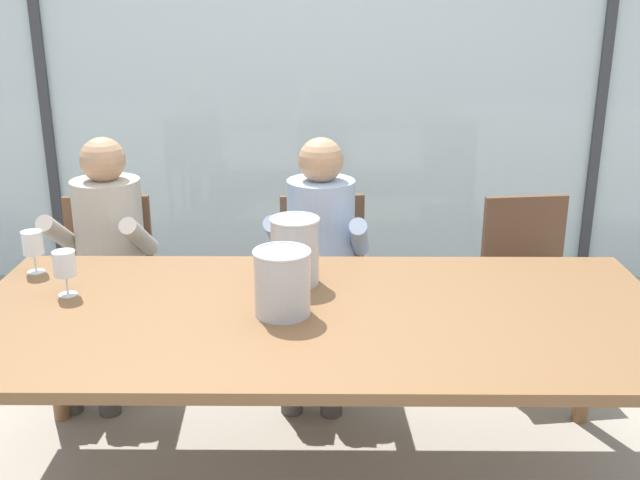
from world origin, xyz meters
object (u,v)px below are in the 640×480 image
at_px(ice_bucket_secondary, 295,250).
at_px(chair_left_of_center, 324,272).
at_px(ice_bucket_primary, 282,281).
at_px(wine_glass_by_left_taster, 33,245).
at_px(chair_near_curtain, 108,273).
at_px(chair_center, 529,273).
at_px(wine_glass_near_bucket, 65,266).
at_px(dining_table, 319,326).
at_px(person_beige_jumper, 105,249).
at_px(person_pale_blue_shirt, 319,249).

bearing_deg(ice_bucket_secondary, chair_left_of_center, 81.37).
relative_size(ice_bucket_primary, ice_bucket_secondary, 0.90).
distance_m(ice_bucket_secondary, wine_glass_by_left_taster, 1.06).
bearing_deg(chair_near_curtain, ice_bucket_primary, -51.94).
bearing_deg(chair_center, chair_left_of_center, 172.20).
height_order(chair_near_curtain, wine_glass_near_bucket, wine_glass_near_bucket).
height_order(chair_left_of_center, ice_bucket_primary, ice_bucket_primary).
xyz_separation_m(ice_bucket_primary, wine_glass_near_bucket, (-0.81, 0.16, -0.00)).
xyz_separation_m(dining_table, person_beige_jumper, (-1.01, 0.85, -0.00)).
distance_m(person_beige_jumper, person_pale_blue_shirt, 1.01).
relative_size(person_beige_jumper, wine_glass_by_left_taster, 6.83).
height_order(chair_center, person_pale_blue_shirt, person_pale_blue_shirt).
xyz_separation_m(chair_near_curtain, person_beige_jumper, (0.04, -0.12, 0.17)).
relative_size(person_beige_jumper, wine_glass_near_bucket, 6.83).
xyz_separation_m(chair_near_curtain, person_pale_blue_shirt, (1.04, -0.12, 0.17)).
bearing_deg(wine_glass_near_bucket, chair_near_curtain, 97.27).
distance_m(dining_table, wine_glass_by_left_taster, 1.23).
distance_m(chair_left_of_center, ice_bucket_secondary, 0.82).
distance_m(chair_near_curtain, wine_glass_near_bucket, 0.91).
distance_m(chair_center, ice_bucket_secondary, 1.38).
xyz_separation_m(person_pale_blue_shirt, ice_bucket_secondary, (-0.09, -0.58, 0.20)).
bearing_deg(chair_center, person_pale_blue_shirt, -179.51).
bearing_deg(dining_table, ice_bucket_primary, -169.50).
bearing_deg(person_beige_jumper, chair_center, 9.29).
xyz_separation_m(chair_center, ice_bucket_secondary, (-1.12, -0.72, 0.37)).
height_order(chair_left_of_center, person_beige_jumper, person_beige_jumper).
relative_size(dining_table, wine_glass_near_bucket, 14.47).
relative_size(chair_left_of_center, wine_glass_near_bucket, 4.99).
relative_size(ice_bucket_primary, wine_glass_near_bucket, 1.37).
xyz_separation_m(person_pale_blue_shirt, ice_bucket_primary, (-0.12, -0.87, 0.18)).
bearing_deg(ice_bucket_secondary, ice_bucket_primary, -96.35).
distance_m(chair_center, wine_glass_near_bucket, 2.17).
height_order(dining_table, wine_glass_near_bucket, wine_glass_near_bucket).
relative_size(dining_table, chair_center, 2.90).
relative_size(dining_table, person_pale_blue_shirt, 2.12).
relative_size(dining_table, person_beige_jumper, 2.12).
bearing_deg(person_beige_jumper, dining_table, -34.71).
distance_m(chair_near_curtain, chair_center, 2.07).
distance_m(chair_center, ice_bucket_primary, 1.58).
distance_m(chair_left_of_center, chair_center, 1.01).
height_order(chair_center, wine_glass_near_bucket, wine_glass_near_bucket).
height_order(dining_table, chair_near_curtain, chair_near_curtain).
height_order(person_beige_jumper, wine_glass_near_bucket, person_beige_jumper).
bearing_deg(wine_glass_near_bucket, person_beige_jumper, 95.66).
distance_m(person_pale_blue_shirt, ice_bucket_secondary, 0.62).
bearing_deg(wine_glass_near_bucket, chair_left_of_center, 41.95).
distance_m(dining_table, chair_near_curtain, 1.44).
bearing_deg(chair_left_of_center, person_beige_jumper, -176.99).
height_order(chair_near_curtain, ice_bucket_primary, ice_bucket_primary).
distance_m(dining_table, wine_glass_near_bucket, 0.97).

